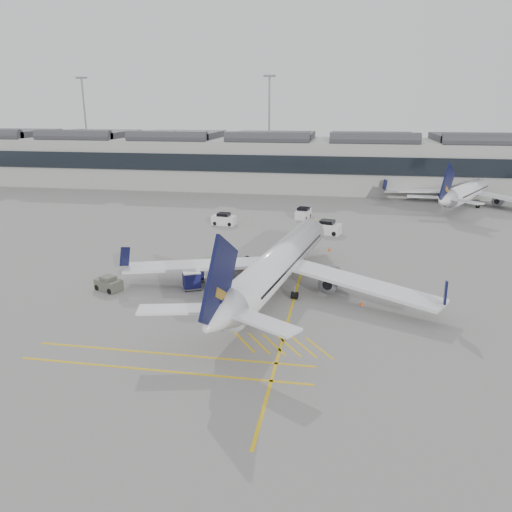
% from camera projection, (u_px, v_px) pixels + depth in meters
% --- Properties ---
extents(ground, '(220.00, 220.00, 0.00)m').
position_uv_depth(ground, '(187.00, 304.00, 47.97)').
color(ground, gray).
rests_on(ground, ground).
extents(terminal, '(200.00, 20.45, 12.40)m').
position_uv_depth(terminal, '(281.00, 161.00, 113.98)').
color(terminal, '#9E9E99').
rests_on(terminal, ground).
extents(light_masts, '(113.00, 0.60, 25.45)m').
position_uv_depth(light_masts, '(282.00, 121.00, 125.10)').
color(light_masts, slate).
rests_on(light_masts, ground).
extents(apron_markings, '(0.25, 60.00, 0.01)m').
position_uv_depth(apron_markings, '(300.00, 276.00, 55.73)').
color(apron_markings, gold).
rests_on(apron_markings, ground).
extents(airliner_main, '(32.50, 35.78, 9.57)m').
position_uv_depth(airliner_main, '(278.00, 264.00, 50.59)').
color(airliner_main, white).
rests_on(airliner_main, ground).
extents(airliner_far, '(28.99, 31.98, 9.33)m').
position_uv_depth(airliner_far, '(469.00, 191.00, 94.35)').
color(airliner_far, white).
rests_on(airliner_far, ground).
extents(belt_loader, '(4.70, 3.05, 1.88)m').
position_uv_depth(belt_loader, '(249.00, 269.00, 56.54)').
color(belt_loader, beige).
rests_on(belt_loader, ground).
extents(baggage_cart_a, '(2.07, 1.88, 1.81)m').
position_uv_depth(baggage_cart_a, '(224.00, 263.00, 57.06)').
color(baggage_cart_a, gray).
rests_on(baggage_cart_a, ground).
extents(baggage_cart_b, '(1.79, 1.54, 1.73)m').
position_uv_depth(baggage_cart_b, '(219.00, 289.00, 49.22)').
color(baggage_cart_b, gray).
rests_on(baggage_cart_b, ground).
extents(baggage_cart_c, '(2.07, 1.84, 1.88)m').
position_uv_depth(baggage_cart_c, '(196.00, 272.00, 54.01)').
color(baggage_cart_c, gray).
rests_on(baggage_cart_c, ground).
extents(baggage_cart_d, '(2.34, 2.20, 1.94)m').
position_uv_depth(baggage_cart_d, '(192.00, 280.00, 51.44)').
color(baggage_cart_d, gray).
rests_on(baggage_cart_d, ground).
extents(ramp_agent_a, '(0.72, 0.78, 1.80)m').
position_uv_depth(ramp_agent_a, '(244.00, 274.00, 53.72)').
color(ramp_agent_a, orange).
rests_on(ramp_agent_a, ground).
extents(ramp_agent_b, '(1.06, 1.04, 1.72)m').
position_uv_depth(ramp_agent_b, '(222.00, 273.00, 54.20)').
color(ramp_agent_b, '#E4590C').
rests_on(ramp_agent_b, ground).
extents(pushback_tug, '(3.12, 2.58, 1.51)m').
position_uv_depth(pushback_tug, '(109.00, 284.00, 51.32)').
color(pushback_tug, '#4D5044').
rests_on(pushback_tug, ground).
extents(safety_cone_nose, '(0.41, 0.41, 0.57)m').
position_uv_depth(safety_cone_nose, '(329.00, 249.00, 65.25)').
color(safety_cone_nose, '#F24C0A').
rests_on(safety_cone_nose, ground).
extents(safety_cone_engine, '(0.33, 0.33, 0.46)m').
position_uv_depth(safety_cone_engine, '(362.00, 303.00, 47.53)').
color(safety_cone_engine, '#F24C0A').
rests_on(safety_cone_engine, ground).
extents(service_van_left, '(3.85, 2.21, 1.89)m').
position_uv_depth(service_van_left, '(224.00, 219.00, 79.48)').
color(service_van_left, silver).
rests_on(service_van_left, ground).
extents(service_van_mid, '(2.63, 3.98, 1.88)m').
position_uv_depth(service_van_mid, '(303.00, 213.00, 83.88)').
color(service_van_mid, silver).
rests_on(service_van_mid, ground).
extents(service_van_right, '(4.39, 2.92, 2.07)m').
position_uv_depth(service_van_right, '(327.00, 228.00, 73.79)').
color(service_van_right, silver).
rests_on(service_van_right, ground).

